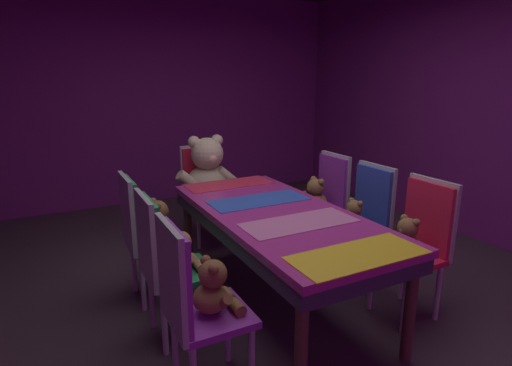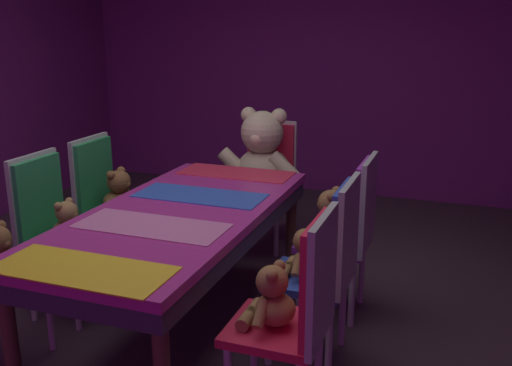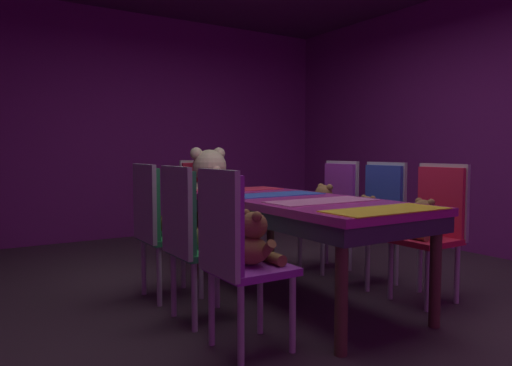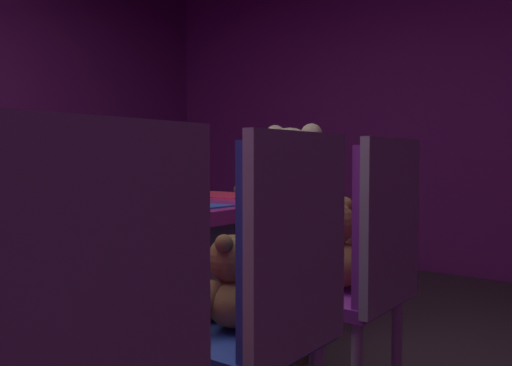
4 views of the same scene
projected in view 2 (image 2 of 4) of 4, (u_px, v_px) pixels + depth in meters
ground_plane at (182, 331)px, 3.37m from camera, size 7.90×7.90×0.00m
wall_back at (322, 56)px, 5.89m from camera, size 5.20×0.12×2.80m
banquet_table at (178, 225)px, 3.19m from camera, size 0.90×2.02×0.75m
chair_left_1 at (48, 219)px, 3.47m from camera, size 0.42×0.41×0.98m
teddy_left_1 at (68, 225)px, 3.43m from camera, size 0.22×0.28×0.27m
chair_left_2 at (102, 193)px, 3.98m from camera, size 0.42×0.41×0.98m
teddy_left_2 at (120, 196)px, 3.93m from camera, size 0.26×0.34×0.32m
chair_right_0 at (303, 301)px, 2.44m from camera, size 0.42×0.41×0.98m
teddy_right_0 at (271, 299)px, 2.49m from camera, size 0.23×0.30×0.28m
chair_right_1 at (332, 254)px, 2.94m from camera, size 0.42×0.41×0.98m
teddy_right_1 at (305, 255)px, 2.99m from camera, size 0.22×0.28×0.26m
chair_right_2 at (354, 221)px, 3.43m from camera, size 0.42×0.41×0.98m
teddy_right_2 at (330, 218)px, 3.47m from camera, size 0.26×0.34×0.32m
throne_chair at (269, 170)px, 4.61m from camera, size 0.41×0.42×0.98m
king_teddy_bear at (262, 158)px, 4.41m from camera, size 0.69×0.53×0.65m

